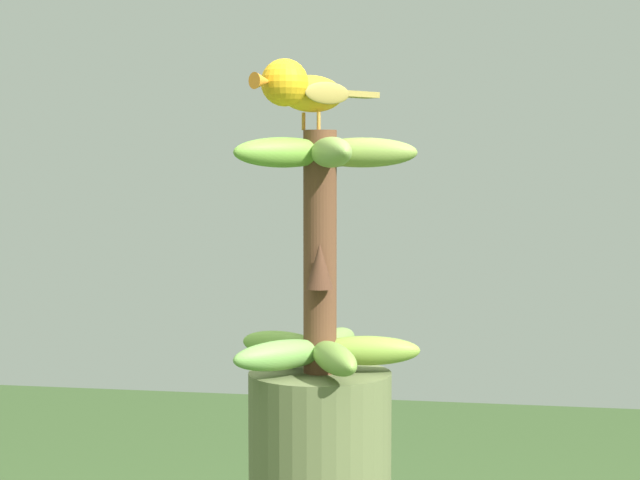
{
  "coord_description": "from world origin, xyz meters",
  "views": [
    {
      "loc": [
        0.26,
        -1.45,
        1.2
      ],
      "look_at": [
        0.0,
        0.0,
        1.09
      ],
      "focal_mm": 62.31,
      "sensor_mm": 36.0,
      "label": 1
    }
  ],
  "objects": [
    {
      "name": "banana_bunch",
      "position": [
        0.0,
        -0.0,
        1.08
      ],
      "size": [
        0.26,
        0.26,
        0.32
      ],
      "color": "brown",
      "rests_on": "banana_tree"
    },
    {
      "name": "perched_bird",
      "position": [
        -0.02,
        -0.02,
        1.29
      ],
      "size": [
        0.15,
        0.2,
        0.09
      ],
      "color": "#C68933",
      "rests_on": "banana_bunch"
    }
  ]
}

